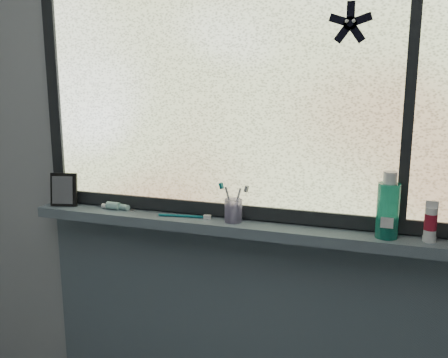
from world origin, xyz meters
The scene contains 14 objects.
wall_back centered at (0.00, 1.30, 1.25)m, with size 3.00×0.01×2.50m, color #9EA3A8.
windowsill centered at (0.00, 1.23, 1.00)m, with size 1.62×0.14×0.04m, color slate.
sill_apron centered at (0.00, 1.29, 0.49)m, with size 1.62×0.02×0.98m, color slate.
window_pane centered at (0.00, 1.28, 1.53)m, with size 1.50×0.01×1.00m, color silver.
frame_bottom centered at (0.00, 1.28, 1.05)m, with size 1.60×0.03×0.05m, color black.
frame_left centered at (-0.78, 1.28, 1.53)m, with size 0.05×0.03×1.10m, color black.
frame_mullion centered at (0.60, 1.28, 1.53)m, with size 0.04×0.03×1.00m, color black.
starfish_sticker centered at (0.40, 1.27, 1.72)m, with size 0.15×0.02×0.15m, color black, non-canonical shape.
vanity_mirror centered at (-0.72, 1.22, 1.09)m, with size 0.11×0.06×0.14m, color black.
toothpaste_tube centered at (-0.48, 1.24, 1.04)m, with size 0.17×0.04×0.03m, color white, non-canonical shape.
toothbrush_cup centered at (0.01, 1.23, 1.06)m, with size 0.07×0.07×0.09m, color #B1A4D9.
toothbrush_lying centered at (-0.19, 1.22, 1.03)m, with size 0.23×0.02×0.02m, color #0B606B, non-canonical shape.
mouthwash_bottle centered at (0.56, 1.22, 1.13)m, with size 0.07×0.07×0.19m, color #1B9079.
cream_tube centered at (0.69, 1.22, 1.09)m, with size 0.04×0.04×0.10m, color silver.
Camera 1 is at (0.56, -0.47, 1.56)m, focal length 40.00 mm.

